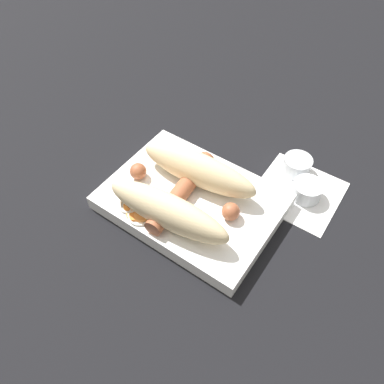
{
  "coord_description": "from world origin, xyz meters",
  "views": [
    {
      "loc": [
        0.21,
        -0.3,
        0.47
      ],
      "look_at": [
        0.0,
        0.0,
        0.04
      ],
      "focal_mm": 35.0,
      "sensor_mm": 36.0,
      "label": 1
    }
  ],
  "objects_px": {
    "food_tray": "(192,201)",
    "bread_roll": "(183,189)",
    "sausage": "(182,191)",
    "condiment_cup_far": "(297,166)",
    "condiment_cup_near": "(306,191)"
  },
  "relations": [
    {
      "from": "bread_roll",
      "to": "food_tray",
      "type": "bearing_deg",
      "value": 70.87
    },
    {
      "from": "food_tray",
      "to": "sausage",
      "type": "xyz_separation_m",
      "value": [
        -0.01,
        -0.01,
        0.03
      ]
    },
    {
      "from": "food_tray",
      "to": "bread_roll",
      "type": "bearing_deg",
      "value": -109.13
    },
    {
      "from": "food_tray",
      "to": "condiment_cup_near",
      "type": "xyz_separation_m",
      "value": [
        0.14,
        0.12,
        0.0
      ]
    },
    {
      "from": "food_tray",
      "to": "bread_roll",
      "type": "height_order",
      "value": "bread_roll"
    },
    {
      "from": "bread_roll",
      "to": "condiment_cup_far",
      "type": "height_order",
      "value": "bread_roll"
    },
    {
      "from": "sausage",
      "to": "condiment_cup_near",
      "type": "distance_m",
      "value": 0.2
    },
    {
      "from": "bread_roll",
      "to": "condiment_cup_far",
      "type": "xyz_separation_m",
      "value": [
        0.11,
        0.18,
        -0.04
      ]
    },
    {
      "from": "sausage",
      "to": "bread_roll",
      "type": "bearing_deg",
      "value": -41.56
    },
    {
      "from": "condiment_cup_near",
      "to": "condiment_cup_far",
      "type": "distance_m",
      "value": 0.06
    },
    {
      "from": "condiment_cup_near",
      "to": "condiment_cup_far",
      "type": "relative_size",
      "value": 1.0
    },
    {
      "from": "food_tray",
      "to": "condiment_cup_far",
      "type": "relative_size",
      "value": 5.48
    },
    {
      "from": "bread_roll",
      "to": "sausage",
      "type": "relative_size",
      "value": 1.09
    },
    {
      "from": "sausage",
      "to": "condiment_cup_far",
      "type": "bearing_deg",
      "value": 56.52
    },
    {
      "from": "food_tray",
      "to": "sausage",
      "type": "height_order",
      "value": "sausage"
    }
  ]
}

